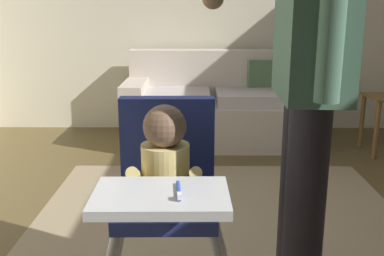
# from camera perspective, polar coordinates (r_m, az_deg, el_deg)

# --- Properties ---
(wall_far) EXTENTS (5.36, 0.06, 2.60)m
(wall_far) POSITION_cam_1_polar(r_m,az_deg,el_deg) (4.75, 2.15, 15.51)
(wall_far) COLOR beige
(wall_far) RESTS_ON ground
(couch) EXTENTS (1.66, 0.86, 0.86)m
(couch) POSITION_cam_1_polar(r_m,az_deg,el_deg) (4.32, 2.70, 2.68)
(couch) COLOR #C0B2A3
(couch) RESTS_ON ground
(high_chair) EXTENTS (0.62, 0.73, 0.93)m
(high_chair) POSITION_cam_1_polar(r_m,az_deg,el_deg) (1.62, -3.34, -6.72)
(high_chair) COLOR silver
(high_chair) RESTS_ON ground
(adult_standing) EXTENTS (0.51, 0.51, 1.76)m
(adult_standing) POSITION_cam_1_polar(r_m,az_deg,el_deg) (1.54, 14.56, 5.70)
(adult_standing) COLOR #28242B
(adult_standing) RESTS_ON ground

